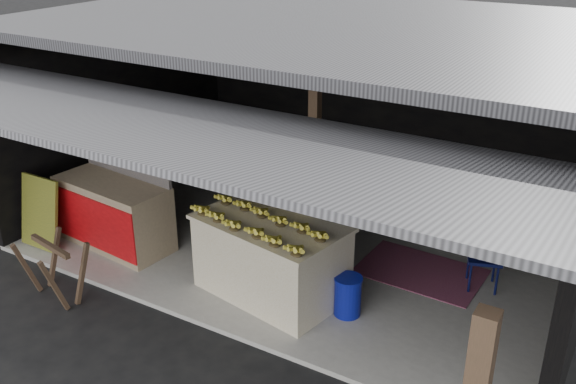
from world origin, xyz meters
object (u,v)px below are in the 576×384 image
Objects in this scene: white_crate at (305,230)px; plastic_chair at (485,249)px; banana_table at (271,257)px; water_barrel at (348,297)px; neighbor_stall at (114,210)px; sawhorse at (53,264)px.

white_crate is 1.17× the size of plastic_chair.
banana_table reaches higher than plastic_chair.
banana_table is at bearing -176.55° from water_barrel.
neighbor_stall reaches higher than plastic_chair.
white_crate is at bearing 24.03° from neighbor_stall.
banana_table is at bearing -92.67° from white_crate.
neighbor_stall reaches higher than water_barrel.
sawhorse is 1.70× the size of water_barrel.
banana_table reaches higher than sawhorse.
plastic_chair is at bearing 51.82° from water_barrel.
banana_table is 1.11× the size of neighbor_stall.
neighbor_stall is 3.78× the size of water_barrel.
neighbor_stall is at bearing -168.93° from banana_table.
banana_table is at bearing -164.73° from plastic_chair.
white_crate is at bearing 142.82° from water_barrel.
neighbor_stall reaches higher than white_crate.
plastic_chair is (2.08, 0.68, 0.00)m from white_crate.
plastic_chair is (1.11, 1.41, 0.26)m from water_barrel.
neighbor_stall is at bearing 112.92° from sawhorse.
white_crate is 0.57× the size of neighbor_stall.
sawhorse is (-2.17, -1.33, -0.07)m from banana_table.
sawhorse is at bearing -156.08° from water_barrel.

